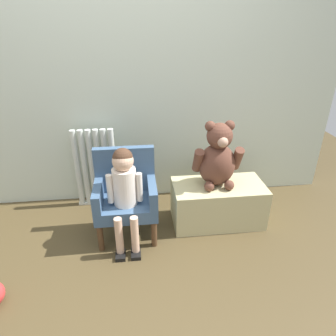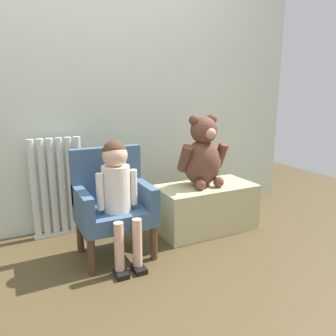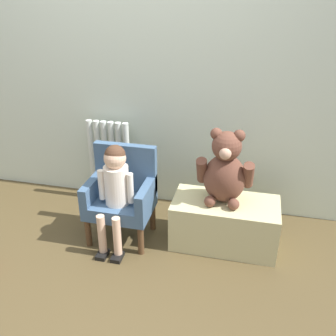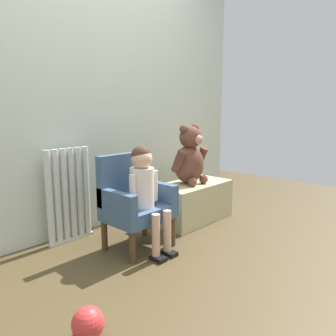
{
  "view_description": "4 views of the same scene",
  "coord_description": "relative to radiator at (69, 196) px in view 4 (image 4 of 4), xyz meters",
  "views": [
    {
      "loc": [
        0.1,
        -1.42,
        1.53
      ],
      "look_at": [
        0.33,
        0.55,
        0.55
      ],
      "focal_mm": 32.0,
      "sensor_mm": 36.0,
      "label": 1
    },
    {
      "loc": [
        -0.57,
        -1.36,
        1.03
      ],
      "look_at": [
        0.42,
        0.6,
        0.51
      ],
      "focal_mm": 35.0,
      "sensor_mm": 36.0,
      "label": 2
    },
    {
      "loc": [
        0.87,
        -1.64,
        1.7
      ],
      "look_at": [
        0.36,
        0.51,
        0.61
      ],
      "focal_mm": 40.0,
      "sensor_mm": 36.0,
      "label": 3
    },
    {
      "loc": [
        -1.5,
        -1.19,
        1.0
      ],
      "look_at": [
        0.34,
        0.54,
        0.55
      ],
      "focal_mm": 35.0,
      "sensor_mm": 36.0,
      "label": 4
    }
  ],
  "objects": [
    {
      "name": "low_bench",
      "position": [
        1.01,
        -0.39,
        -0.18
      ],
      "size": [
        0.74,
        0.38,
        0.34
      ],
      "primitive_type": "cube",
      "color": "#BFB683",
      "rests_on": "ground_plane"
    },
    {
      "name": "back_wall",
      "position": [
        0.26,
        0.13,
        0.84
      ],
      "size": [
        3.8,
        0.05,
        2.4
      ],
      "primitive_type": "cube",
      "color": "silver",
      "rests_on": "ground_plane"
    },
    {
      "name": "toy_ball",
      "position": [
        -0.54,
        -1.05,
        -0.28
      ],
      "size": [
        0.15,
        0.15,
        0.15
      ],
      "primitive_type": "sphere",
      "color": "red",
      "rests_on": "ground_plane"
    },
    {
      "name": "ground_plane",
      "position": [
        0.26,
        -1.0,
        -0.36
      ],
      "size": [
        6.0,
        6.0,
        0.0
      ],
      "primitive_type": "plane",
      "color": "#4A3C23"
    },
    {
      "name": "radiator",
      "position": [
        0.0,
        0.0,
        0.0
      ],
      "size": [
        0.37,
        0.05,
        0.72
      ],
      "color": "silver",
      "rests_on": "ground_plane"
    },
    {
      "name": "large_teddy_bear",
      "position": [
        0.98,
        -0.37,
        0.22
      ],
      "size": [
        0.38,
        0.27,
        0.53
      ],
      "color": "brown",
      "rests_on": "low_bench"
    },
    {
      "name": "child_figure",
      "position": [
        0.27,
        -0.56,
        0.14
      ],
      "size": [
        0.25,
        0.35,
        0.75
      ],
      "color": "silver",
      "rests_on": "ground_plane"
    },
    {
      "name": "child_armchair",
      "position": [
        0.27,
        -0.45,
        -0.01
      ],
      "size": [
        0.46,
        0.37,
        0.68
      ],
      "color": "#3C5877",
      "rests_on": "ground_plane"
    }
  ]
}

